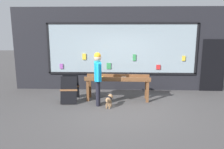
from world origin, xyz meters
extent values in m
plane|color=#474444|center=(0.00, 0.00, 0.00)|extent=(40.00, 40.00, 0.00)
cube|color=black|center=(0.00, 2.40, 1.68)|extent=(8.61, 0.20, 3.35)
cube|color=#8C9EA8|center=(0.14, 2.27, 1.71)|extent=(5.94, 0.03, 2.01)
cube|color=black|center=(0.14, 2.27, 2.71)|extent=(6.02, 0.06, 0.08)
cube|color=black|center=(0.14, 2.27, 0.71)|extent=(6.02, 0.06, 0.08)
cube|color=black|center=(-2.84, 2.27, 1.71)|extent=(0.08, 0.06, 2.01)
cube|color=black|center=(3.11, 2.27, 1.71)|extent=(0.08, 0.06, 2.01)
cube|color=#994CA5|center=(-2.33, 2.23, 0.99)|extent=(0.13, 0.03, 0.20)
cube|color=yellow|center=(-1.38, 2.23, 1.39)|extent=(0.15, 0.03, 0.24)
cube|color=#338C4C|center=(-0.38, 2.23, 1.02)|extent=(0.17, 0.03, 0.24)
cube|color=#338C4C|center=(0.65, 2.23, 1.37)|extent=(0.12, 0.03, 0.25)
cube|color=red|center=(1.63, 2.23, 0.98)|extent=(0.16, 0.03, 0.19)
cube|color=yellow|center=(2.62, 2.23, 1.34)|extent=(0.13, 0.03, 0.20)
cube|color=black|center=(3.80, 2.27, 1.05)|extent=(0.90, 0.04, 2.10)
cube|color=brown|center=(-1.04, 0.78, 0.37)|extent=(0.09, 0.09, 0.74)
cube|color=brown|center=(1.03, 0.72, 0.37)|extent=(0.09, 0.09, 0.74)
cube|color=brown|center=(-1.03, 1.21, 0.37)|extent=(0.09, 0.09, 0.74)
cube|color=brown|center=(1.04, 1.16, 0.37)|extent=(0.09, 0.09, 0.74)
cube|color=brown|center=(0.00, 0.97, 0.76)|extent=(2.28, 0.66, 0.04)
cube|color=brown|center=(-0.01, 0.70, 0.82)|extent=(2.27, 0.12, 0.12)
cube|color=brown|center=(0.01, 1.24, 0.82)|extent=(2.27, 0.12, 0.12)
cube|color=#5999A5|center=(-0.99, 0.97, 0.78)|extent=(0.18, 0.25, 0.02)
cube|color=yellow|center=(-0.59, 1.09, 0.79)|extent=(0.20, 0.24, 0.02)
cube|color=#338C4C|center=(-0.23, 0.83, 0.79)|extent=(0.16, 0.23, 0.03)
cube|color=silver|center=(0.21, 1.12, 0.79)|extent=(0.20, 0.24, 0.02)
cube|color=#994CA5|center=(0.57, 0.88, 0.79)|extent=(0.19, 0.24, 0.02)
cube|color=black|center=(0.99, 0.86, 0.79)|extent=(0.14, 0.22, 0.02)
cylinder|color=black|center=(-0.63, 0.27, 0.42)|extent=(0.14, 0.14, 0.85)
cylinder|color=black|center=(-0.65, 0.44, 0.42)|extent=(0.14, 0.14, 0.85)
cube|color=#19A5E0|center=(-0.64, 0.36, 1.14)|extent=(0.29, 0.50, 0.60)
cylinder|color=#19A5E0|center=(-0.60, 0.06, 1.16)|extent=(0.09, 0.09, 0.57)
cylinder|color=#19A5E0|center=(-0.68, 0.65, 1.16)|extent=(0.09, 0.09, 0.57)
sphere|color=tan|center=(-0.64, 0.36, 1.58)|extent=(0.23, 0.23, 0.23)
sphere|color=orange|center=(-0.64, 0.36, 1.65)|extent=(0.22, 0.22, 0.22)
ellipsoid|color=#99724C|center=(-0.27, 0.14, 0.27)|extent=(0.26, 0.37, 0.19)
ellipsoid|color=black|center=(-0.27, 0.14, 0.28)|extent=(0.24, 0.24, 0.20)
sphere|color=#99724C|center=(-0.23, 0.34, 0.30)|extent=(0.17, 0.17, 0.17)
cylinder|color=#99724C|center=(-0.32, -0.06, 0.29)|extent=(0.05, 0.10, 0.12)
cylinder|color=#99724C|center=(-0.20, 0.22, 0.08)|extent=(0.04, 0.04, 0.17)
cylinder|color=#99724C|center=(-0.30, 0.25, 0.08)|extent=(0.04, 0.04, 0.17)
cylinder|color=#99724C|center=(-0.25, 0.03, 0.08)|extent=(0.04, 0.04, 0.17)
cylinder|color=#99724C|center=(-0.34, 0.05, 0.08)|extent=(0.04, 0.04, 0.17)
cube|color=black|center=(-1.64, 0.47, 0.47)|extent=(0.56, 0.31, 0.91)
cube|color=brown|center=(-1.64, 0.47, 0.47)|extent=(0.58, 0.09, 0.07)
cube|color=black|center=(-1.67, 1.00, 0.47)|extent=(0.56, 0.31, 0.91)
cube|color=brown|center=(-1.67, 1.00, 0.47)|extent=(0.58, 0.09, 0.07)
camera|label=1|loc=(0.09, -6.54, 2.44)|focal=35.00mm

